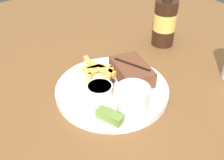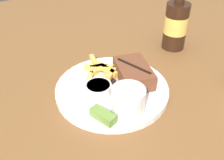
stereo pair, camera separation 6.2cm
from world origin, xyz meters
TOP-DOWN VIEW (x-y plane):
  - dining_table at (0.00, 0.00)m, footprint 1.59×1.52m
  - dinner_plate at (0.00, 0.00)m, footprint 0.27×0.27m
  - steak_portion at (-0.00, 0.06)m, footprint 0.13×0.10m
  - fries_pile at (-0.06, 0.00)m, footprint 0.14×0.09m
  - coleslaw_cup at (0.09, -0.01)m, footprint 0.07×0.07m
  - dipping_sauce_cup at (0.01, -0.04)m, footprint 0.06×0.06m
  - pickle_spear at (0.09, -0.07)m, footprint 0.06×0.04m
  - fork_utensil at (-0.06, -0.03)m, footprint 0.12×0.07m
  - knife_utensil at (-0.02, 0.02)m, footprint 0.07×0.16m
  - beer_bottle at (-0.11, 0.28)m, footprint 0.07×0.07m

SIDE VIEW (x-z plane):
  - dining_table at x=0.00m, z-range 0.32..1.07m
  - dinner_plate at x=0.00m, z-range 0.75..0.77m
  - fork_utensil at x=-0.06m, z-range 0.77..0.77m
  - knife_utensil at x=-0.02m, z-range 0.77..0.78m
  - pickle_spear at x=0.09m, z-range 0.77..0.79m
  - fries_pile at x=-0.06m, z-range 0.77..0.79m
  - dipping_sauce_cup at x=0.01m, z-range 0.77..0.80m
  - steak_portion at x=0.00m, z-range 0.77..0.81m
  - coleslaw_cup at x=0.09m, z-range 0.77..0.83m
  - beer_bottle at x=-0.11m, z-range 0.72..0.95m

